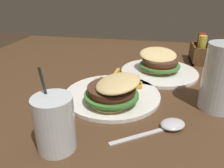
{
  "coord_description": "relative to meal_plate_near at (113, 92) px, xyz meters",
  "views": [
    {
      "loc": [
        0.61,
        0.07,
        1.06
      ],
      "look_at": [
        0.07,
        -0.04,
        0.81
      ],
      "focal_mm": 35.0,
      "sensor_mm": 36.0,
      "label": 1
    }
  ],
  "objects": [
    {
      "name": "dining_table",
      "position": [
        -0.09,
        0.03,
        -0.16
      ],
      "size": [
        1.23,
        1.37,
        0.77
      ],
      "color": "#4C331E",
      "rests_on": "ground_plane"
    },
    {
      "name": "condiment_caddy",
      "position": [
        -0.39,
        0.28,
        0.01
      ],
      "size": [
        0.12,
        0.08,
        0.11
      ],
      "color": "brown",
      "rests_on": "dining_table"
    },
    {
      "name": "meal_plate_far",
      "position": [
        -0.23,
        0.12,
        -0.0
      ],
      "size": [
        0.27,
        0.27,
        0.09
      ],
      "color": "white",
      "rests_on": "dining_table"
    },
    {
      "name": "meal_plate_near",
      "position": [
        0.0,
        0.0,
        0.0
      ],
      "size": [
        0.27,
        0.27,
        0.09
      ],
      "color": "white",
      "rests_on": "dining_table"
    },
    {
      "name": "beer_glass",
      "position": [
        -0.02,
        0.27,
        0.05
      ],
      "size": [
        0.09,
        0.09,
        0.17
      ],
      "color": "silver",
      "rests_on": "dining_table"
    },
    {
      "name": "juice_glass",
      "position": [
        0.2,
        -0.07,
        0.02
      ],
      "size": [
        0.07,
        0.07,
        0.16
      ],
      "color": "silver",
      "rests_on": "dining_table"
    },
    {
      "name": "spoon",
      "position": [
        0.1,
        0.15,
        -0.02
      ],
      "size": [
        0.12,
        0.16,
        0.02
      ],
      "rotation": [
        0.0,
        0.0,
        2.17
      ],
      "color": "silver",
      "rests_on": "dining_table"
    }
  ]
}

